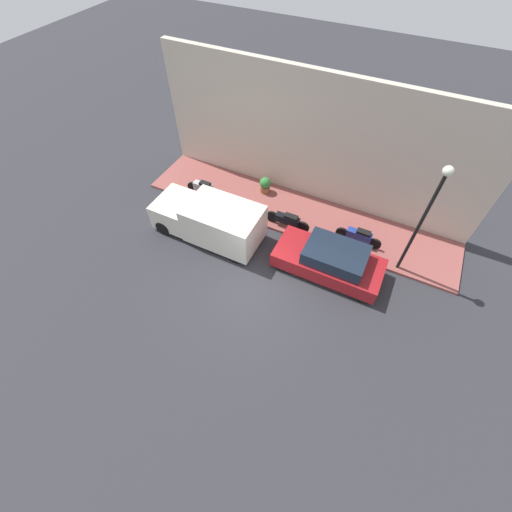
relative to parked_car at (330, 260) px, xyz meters
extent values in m
plane|color=#2D2D33|center=(-2.16, 2.37, -0.65)|extent=(60.00, 60.00, 0.00)
cube|color=#934C47|center=(2.45, 2.37, -0.59)|extent=(2.80, 14.34, 0.12)
cube|color=beige|center=(4.00, 2.37, 2.22)|extent=(0.30, 14.34, 5.76)
cube|color=maroon|center=(0.00, 0.06, -0.16)|extent=(1.81, 4.18, 0.64)
cube|color=#192333|center=(0.00, -0.15, 0.44)|extent=(1.59, 2.30, 0.56)
cylinder|color=black|center=(-0.78, 1.69, -0.34)|extent=(0.20, 0.63, 0.63)
cylinder|color=black|center=(0.78, 1.69, -0.34)|extent=(0.20, 0.63, 0.63)
cylinder|color=black|center=(-0.78, -1.57, -0.34)|extent=(0.20, 0.63, 0.63)
cylinder|color=black|center=(0.78, -1.57, -0.34)|extent=(0.20, 0.63, 0.63)
cube|color=silver|center=(-0.36, 4.49, 0.32)|extent=(1.96, 3.04, 1.58)
cube|color=silver|center=(-0.36, 6.83, 0.08)|extent=(1.86, 1.64, 1.10)
cube|color=#192333|center=(-0.36, 7.08, 0.39)|extent=(1.66, 0.90, 0.44)
cylinder|color=black|center=(-1.21, 7.07, -0.32)|extent=(0.22, 0.67, 0.67)
cylinder|color=black|center=(0.49, 7.07, -0.32)|extent=(0.22, 0.67, 0.67)
cylinder|color=black|center=(-1.21, 3.55, -0.32)|extent=(0.22, 0.67, 0.67)
cylinder|color=black|center=(0.49, 3.55, -0.32)|extent=(0.22, 0.67, 0.67)
cube|color=black|center=(1.43, 2.38, -0.11)|extent=(0.30, 1.08, 0.36)
cube|color=black|center=(1.43, 2.24, 0.12)|extent=(0.27, 0.59, 0.12)
cylinder|color=black|center=(1.43, 3.11, -0.25)|extent=(0.10, 0.56, 0.56)
cylinder|color=black|center=(1.43, 1.66, -0.25)|extent=(0.10, 0.56, 0.56)
cube|color=#B7B7BF|center=(1.58, 6.75, -0.08)|extent=(0.30, 0.94, 0.45)
cube|color=black|center=(1.58, 6.62, 0.21)|extent=(0.27, 0.51, 0.12)
cylinder|color=black|center=(1.58, 7.37, -0.27)|extent=(0.10, 0.53, 0.53)
cylinder|color=black|center=(1.58, 6.14, -0.27)|extent=(0.10, 0.53, 0.53)
cube|color=navy|center=(1.88, -0.64, -0.11)|extent=(0.30, 1.03, 0.41)
cube|color=black|center=(1.88, -0.78, 0.16)|extent=(0.27, 0.56, 0.12)
cylinder|color=black|center=(1.88, 0.06, -0.27)|extent=(0.10, 0.52, 0.52)
cylinder|color=black|center=(1.88, -1.35, -0.27)|extent=(0.10, 0.52, 0.52)
cylinder|color=black|center=(1.33, -2.47, 1.75)|extent=(0.12, 0.12, 4.57)
sphere|color=silver|center=(1.33, -2.47, 4.14)|extent=(0.33, 0.33, 0.33)
cylinder|color=brown|center=(3.13, 4.26, -0.38)|extent=(0.47, 0.47, 0.30)
sphere|color=#337F38|center=(3.13, 4.26, -0.02)|extent=(0.53, 0.53, 0.53)
camera|label=1|loc=(-8.61, -1.07, 10.38)|focal=24.00mm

